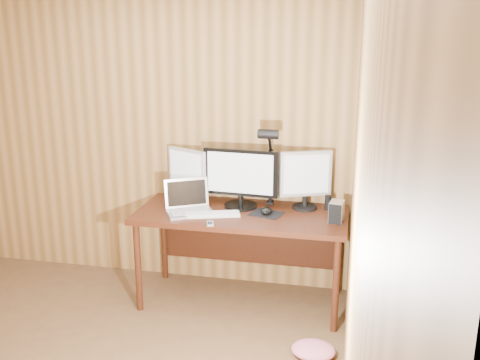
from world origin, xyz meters
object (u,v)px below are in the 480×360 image
(mouse, at_px, (267,211))
(desk_lamp, at_px, (269,156))
(laptop, at_px, (189,204))
(speaker, at_px, (328,203))
(monitor_center, at_px, (241,177))
(monitor_right, at_px, (306,178))
(desk, at_px, (243,224))
(keyboard, at_px, (212,214))
(hard_drive, at_px, (336,212))
(monitor_left, at_px, (187,173))
(phone, at_px, (210,224))

(mouse, relative_size, desk_lamp, 0.18)
(laptop, relative_size, speaker, 3.67)
(desk_lamp, bearing_deg, monitor_center, -171.94)
(monitor_right, xyz_separation_m, speaker, (0.18, 0.01, -0.19))
(laptop, bearing_deg, desk, -10.06)
(keyboard, bearing_deg, desk, 25.36)
(laptop, distance_m, hard_drive, 1.11)
(monitor_left, height_order, mouse, monitor_left)
(monitor_center, bearing_deg, mouse, -24.99)
(mouse, distance_m, speaker, 0.49)
(laptop, bearing_deg, speaker, -14.53)
(mouse, bearing_deg, laptop, -151.41)
(monitor_right, distance_m, mouse, 0.40)
(monitor_right, xyz_separation_m, laptop, (-0.86, -0.26, -0.19))
(monitor_center, bearing_deg, phone, -102.88)
(monitor_center, height_order, desk_lamp, desk_lamp)
(desk, xyz_separation_m, monitor_left, (-0.49, 0.12, 0.35))
(keyboard, bearing_deg, phone, -95.42)
(phone, height_order, speaker, speaker)
(laptop, height_order, phone, laptop)
(monitor_center, relative_size, desk_lamp, 0.89)
(monitor_center, xyz_separation_m, mouse, (0.23, -0.13, -0.22))
(mouse, bearing_deg, desk_lamp, 116.20)
(monitor_right, relative_size, hard_drive, 3.01)
(monitor_center, relative_size, hard_drive, 3.92)
(speaker, xyz_separation_m, desk_lamp, (-0.46, -0.03, 0.36))
(phone, bearing_deg, desk_lamp, 37.22)
(speaker, bearing_deg, hard_drive, -74.10)
(keyboard, bearing_deg, monitor_right, 7.57)
(hard_drive, relative_size, speaker, 1.32)
(monitor_center, xyz_separation_m, monitor_left, (-0.45, 0.07, -0.01))
(desk, height_order, hard_drive, hard_drive)
(desk, height_order, monitor_left, monitor_left)
(desk, height_order, mouse, mouse)
(monitor_left, xyz_separation_m, phone, (0.32, -0.50, -0.22))
(monitor_left, height_order, keyboard, monitor_left)
(phone, bearing_deg, monitor_right, 21.86)
(phone, bearing_deg, mouse, 23.88)
(monitor_left, height_order, phone, monitor_left)
(speaker, bearing_deg, keyboard, -159.41)
(monitor_left, relative_size, desk_lamp, 0.64)
(hard_drive, xyz_separation_m, desk_lamp, (-0.53, 0.23, 0.34))
(desk_lamp, bearing_deg, monitor_right, 1.90)
(monitor_center, relative_size, monitor_left, 1.38)
(mouse, distance_m, desk_lamp, 0.42)
(keyboard, bearing_deg, mouse, -0.91)
(phone, bearing_deg, hard_drive, -0.89)
(laptop, xyz_separation_m, mouse, (0.59, 0.06, -0.04))
(monitor_center, height_order, keyboard, monitor_center)
(speaker, distance_m, desk_lamp, 0.58)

